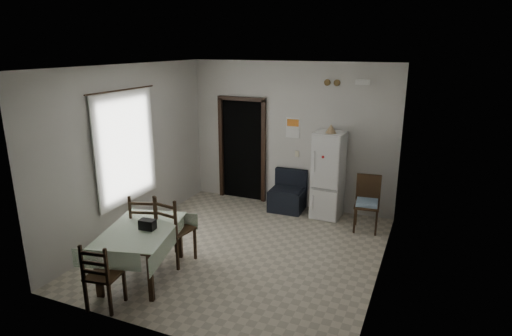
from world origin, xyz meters
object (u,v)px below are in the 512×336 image
object	(u,v)px
navy_seat	(287,191)
corner_chair	(367,204)
dining_table	(142,252)
dining_chair_far_left	(149,225)
dining_chair_near_head	(104,274)
fridge	(328,175)
dining_chair_far_right	(175,228)

from	to	relation	value
navy_seat	corner_chair	xyz separation A→B (m)	(1.61, -0.37, 0.10)
dining_table	dining_chair_far_left	bearing A→B (deg)	100.82
dining_chair_near_head	dining_table	bearing A→B (deg)	-95.72
navy_seat	dining_chair_near_head	bearing A→B (deg)	-105.91
dining_table	corner_chair	bearing A→B (deg)	31.80
fridge	navy_seat	xyz separation A→B (m)	(-0.81, 0.00, -0.43)
dining_table	dining_chair_near_head	xyz separation A→B (m)	(0.05, -0.81, 0.09)
navy_seat	fridge	bearing A→B (deg)	-1.62
corner_chair	dining_chair_near_head	xyz separation A→B (m)	(-2.63, -3.64, -0.04)
fridge	corner_chair	distance (m)	0.94
fridge	corner_chair	xyz separation A→B (m)	(0.80, -0.37, -0.33)
dining_chair_far_left	dining_chair_near_head	xyz separation A→B (m)	(0.29, -1.31, -0.08)
dining_table	fridge	bearing A→B (deg)	44.77
navy_seat	dining_chair_far_right	world-z (taller)	dining_chair_far_right
dining_chair_far_right	dining_chair_near_head	bearing A→B (deg)	92.17
corner_chair	dining_table	world-z (taller)	corner_chair
fridge	corner_chair	bearing A→B (deg)	-21.99
fridge	dining_chair_near_head	bearing A→B (deg)	-111.79
dining_chair_far_left	dining_chair_far_right	world-z (taller)	dining_chair_far_right
fridge	dining_chair_far_left	distance (m)	3.44
fridge	corner_chair	size ratio (longest dim) A/B	1.67
dining_table	dining_chair_near_head	world-z (taller)	dining_chair_near_head
corner_chair	dining_chair_far_left	distance (m)	3.74
fridge	dining_chair_far_right	size ratio (longest dim) A/B	1.53
dining_chair_far_left	fridge	bearing A→B (deg)	-146.13
corner_chair	dining_chair_far_left	world-z (taller)	dining_chair_far_left
corner_chair	dining_table	bearing A→B (deg)	-139.33
dining_chair_far_right	navy_seat	bearing A→B (deg)	-99.01
navy_seat	dining_table	size ratio (longest dim) A/B	0.57
corner_chair	dining_table	distance (m)	3.90
navy_seat	dining_chair_far_right	size ratio (longest dim) A/B	0.73
corner_chair	dining_chair_far_right	xyz separation A→B (m)	(-2.47, -2.29, 0.05)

